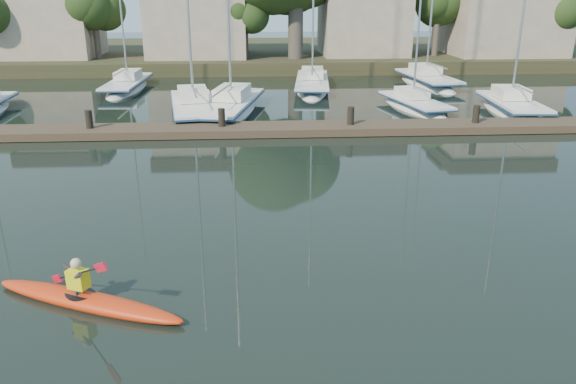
{
  "coord_description": "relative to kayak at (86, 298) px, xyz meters",
  "views": [
    {
      "loc": [
        -1.55,
        -11.59,
        6.36
      ],
      "look_at": [
        -0.66,
        2.61,
        1.2
      ],
      "focal_mm": 35.0,
      "sensor_mm": 36.0,
      "label": 1
    }
  ],
  "objects": [
    {
      "name": "ground",
      "position": [
        5.19,
        0.9,
        -0.18
      ],
      "size": [
        160.0,
        160.0,
        0.0
      ],
      "primitive_type": "plane",
      "color": "black",
      "rests_on": "ground"
    },
    {
      "name": "kayak",
      "position": [
        0.0,
        0.0,
        0.0
      ],
      "size": [
        4.58,
        2.5,
        1.51
      ],
      "rotation": [
        0.0,
        0.0,
        -0.42
      ],
      "color": "#BC2F0E",
      "rests_on": "ground"
    },
    {
      "name": "dock",
      "position": [
        5.19,
        14.9,
        0.02
      ],
      "size": [
        34.0,
        2.0,
        1.8
      ],
      "color": "#483529",
      "rests_on": "ground"
    },
    {
      "name": "sailboat_1",
      "position": [
        0.47,
        19.42,
        -0.39
      ],
      "size": [
        3.69,
        9.59,
        15.28
      ],
      "rotation": [
        0.0,
        0.0,
        0.15
      ],
      "color": "silver",
      "rests_on": "ground"
    },
    {
      "name": "sailboat_2",
      "position": [
        2.41,
        19.61,
        -0.39
      ],
      "size": [
        4.28,
        10.32,
        16.65
      ],
      "rotation": [
        0.0,
        0.0,
        -0.2
      ],
      "color": "silver",
      "rests_on": "ground"
    },
    {
      "name": "sailboat_3",
      "position": [
        12.72,
        20.11,
        -0.36
      ],
      "size": [
        3.34,
        7.47,
        11.66
      ],
      "rotation": [
        0.0,
        0.0,
        0.21
      ],
      "color": "silver",
      "rests_on": "ground"
    },
    {
      "name": "sailboat_4",
      "position": [
        17.79,
        18.91,
        -0.39
      ],
      "size": [
        2.89,
        7.74,
        12.89
      ],
      "rotation": [
        0.0,
        0.0,
        -0.08
      ],
      "color": "silver",
      "rests_on": "ground"
    },
    {
      "name": "sailboat_5",
      "position": [
        -4.75,
        27.72,
        -0.37
      ],
      "size": [
        2.37,
        9.0,
        14.8
      ],
      "rotation": [
        0.0,
        0.0,
        -0.03
      ],
      "color": "silver",
      "rests_on": "ground"
    },
    {
      "name": "sailboat_6",
      "position": [
        7.68,
        27.29,
        -0.38
      ],
      "size": [
        3.34,
        10.68,
        16.7
      ],
      "rotation": [
        0.0,
        0.0,
        -0.11
      ],
      "color": "silver",
      "rests_on": "ground"
    },
    {
      "name": "sailboat_7",
      "position": [
        15.92,
        28.35,
        -0.4
      ],
      "size": [
        3.2,
        9.11,
        14.38
      ],
      "rotation": [
        0.0,
        0.0,
        0.1
      ],
      "color": "silver",
      "rests_on": "ground"
    },
    {
      "name": "shore",
      "position": [
        6.81,
        41.19,
        3.04
      ],
      "size": [
        90.0,
        25.25,
        12.75
      ],
      "color": "#222F17",
      "rests_on": "ground"
    }
  ]
}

